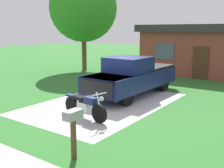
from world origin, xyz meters
TOP-DOWN VIEW (x-y plane):
  - ground_plane at (0.00, 0.00)m, footprint 80.00×80.00m
  - driveway_pad at (0.00, 0.00)m, footprint 4.65×7.30m
  - motorcycle at (0.61, -2.01)m, footprint 2.20×0.74m
  - pickup_truck at (0.16, 2.11)m, footprint 2.10×5.66m
  - mailbox at (2.48, -4.60)m, footprint 0.26×0.48m
  - shade_tree at (-7.25, 7.03)m, footprint 5.14×5.14m
  - neighbor_house at (1.50, 10.79)m, footprint 9.60×5.60m

SIDE VIEW (x-z plane):
  - ground_plane at x=0.00m, z-range 0.00..0.00m
  - driveway_pad at x=0.00m, z-range 0.00..0.01m
  - motorcycle at x=0.61m, z-range -0.07..1.02m
  - pickup_truck at x=0.16m, z-range 0.00..1.90m
  - mailbox at x=2.48m, z-range 0.35..1.61m
  - neighbor_house at x=1.50m, z-range 0.04..3.54m
  - shade_tree at x=-7.25m, z-range 1.09..8.44m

